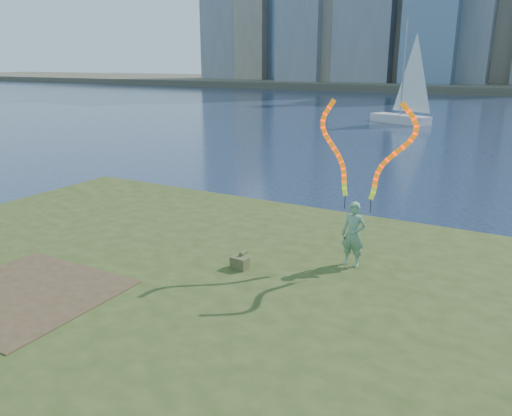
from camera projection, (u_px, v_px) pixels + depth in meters
The scene contains 7 objects.
ground at pixel (215, 292), 11.37m from camera, with size 320.00×320.00×0.00m, color #1A2843.
grassy_knoll at pixel (146, 323), 9.36m from camera, with size 20.00×18.00×0.80m.
dirt_patch at pixel (24, 293), 9.50m from camera, with size 3.20×3.00×0.02m, color #47331E.
far_shore at pixel (507, 86), 90.61m from camera, with size 320.00×40.00×1.20m, color #474234.
woman_with_ribbons at pixel (356, 200), 10.44m from camera, with size 1.97×0.36×3.83m.
canvas_bag at pixel (240, 262), 10.63m from camera, with size 0.38×0.43×0.34m.
sailboat at pixel (404, 106), 41.61m from camera, with size 5.39×3.66×8.32m.
Camera 1 is at (5.89, -8.57, 5.07)m, focal length 35.00 mm.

